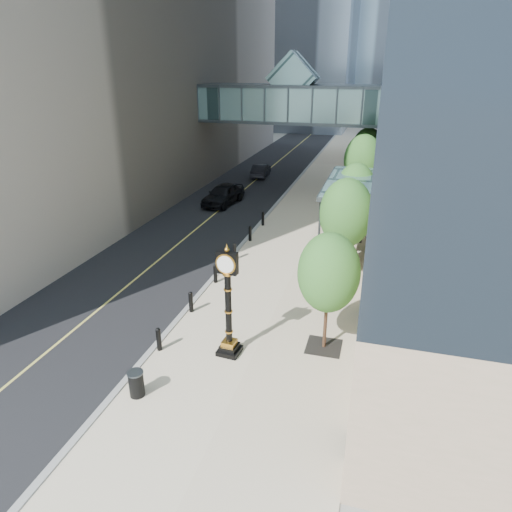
# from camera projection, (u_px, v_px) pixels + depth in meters

# --- Properties ---
(ground) EXTENTS (320.00, 320.00, 0.00)m
(ground) POSITION_uv_depth(u_px,v_px,m) (214.00, 378.00, 16.72)
(ground) COLOR gray
(ground) RESTS_ON ground
(road) EXTENTS (8.00, 180.00, 0.02)m
(road) POSITION_uv_depth(u_px,v_px,m) (278.00, 162.00, 53.97)
(road) COLOR black
(road) RESTS_ON ground
(sidewalk) EXTENTS (8.00, 180.00, 0.06)m
(sidewalk) POSITION_uv_depth(u_px,v_px,m) (346.00, 165.00, 51.96)
(sidewalk) COLOR beige
(sidewalk) RESTS_ON ground
(curb) EXTENTS (0.25, 180.00, 0.07)m
(curb) POSITION_uv_depth(u_px,v_px,m) (311.00, 163.00, 52.96)
(curb) COLOR gray
(curb) RESTS_ON ground
(skywalk) EXTENTS (17.00, 4.20, 5.80)m
(skywalk) POSITION_uv_depth(u_px,v_px,m) (293.00, 101.00, 39.34)
(skywalk) COLOR slate
(skywalk) RESTS_ON ground
(entrance_canopy) EXTENTS (3.00, 8.00, 4.38)m
(entrance_canopy) POSITION_uv_depth(u_px,v_px,m) (352.00, 184.00, 26.65)
(entrance_canopy) COLOR #383F44
(entrance_canopy) RESTS_ON ground
(bollard_row) EXTENTS (0.20, 16.20, 0.90)m
(bollard_row) POSITION_uv_depth(u_px,v_px,m) (226.00, 263.00, 25.19)
(bollard_row) COLOR black
(bollard_row) RESTS_ON sidewalk
(street_trees) EXTENTS (2.85, 28.54, 5.86)m
(street_trees) POSITION_uv_depth(u_px,v_px,m) (357.00, 179.00, 29.69)
(street_trees) COLOR black
(street_trees) RESTS_ON sidewalk
(street_clock) EXTENTS (0.91, 0.91, 4.50)m
(street_clock) POSITION_uv_depth(u_px,v_px,m) (228.00, 310.00, 17.32)
(street_clock) COLOR black
(street_clock) RESTS_ON sidewalk
(trash_bin) EXTENTS (0.67, 0.67, 0.90)m
(trash_bin) POSITION_uv_depth(u_px,v_px,m) (136.00, 384.00, 15.59)
(trash_bin) COLOR black
(trash_bin) RESTS_ON sidewalk
(pedestrian) EXTENTS (0.64, 0.54, 1.50)m
(pedestrian) POSITION_uv_depth(u_px,v_px,m) (324.00, 242.00, 27.35)
(pedestrian) COLOR beige
(pedestrian) RESTS_ON sidewalk
(car_near) EXTENTS (2.62, 5.14, 1.68)m
(car_near) POSITION_uv_depth(u_px,v_px,m) (223.00, 194.00, 37.21)
(car_near) COLOR black
(car_near) RESTS_ON road
(car_far) EXTENTS (1.70, 4.13, 1.33)m
(car_far) POSITION_uv_depth(u_px,v_px,m) (261.00, 170.00, 46.43)
(car_far) COLOR black
(car_far) RESTS_ON road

